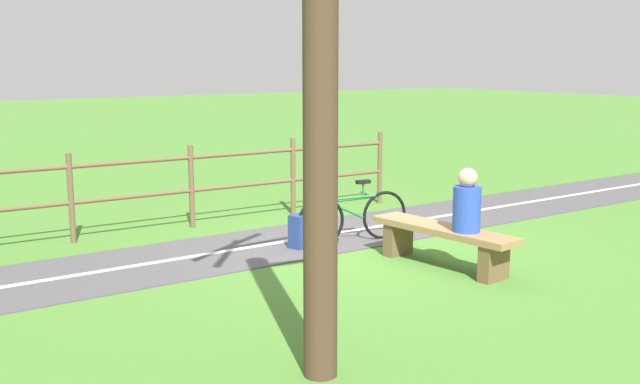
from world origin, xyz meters
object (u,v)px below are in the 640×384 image
backpack (301,232)px  tree_mid_field (319,85)px  person_seated (467,204)px  bicycle (353,217)px  bench (443,238)px

backpack → tree_mid_field: tree_mid_field is taller
person_seated → backpack: bearing=18.9°
person_seated → bicycle: bearing=0.5°
backpack → tree_mid_field: size_ratio=0.09×
tree_mid_field → backpack: bearing=-31.2°
bench → bicycle: 1.58m
person_seated → tree_mid_field: tree_mid_field is taller
bicycle → bench: bearing=105.8°
person_seated → tree_mid_field: (-1.37, 3.06, 1.48)m
bench → tree_mid_field: 3.99m
bicycle → tree_mid_field: (-3.27, 2.84, 1.95)m
bicycle → backpack: (0.17, 0.75, -0.14)m
person_seated → bench: bearing=-0.0°
person_seated → tree_mid_field: size_ratio=0.15×
person_seated → backpack: 2.37m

